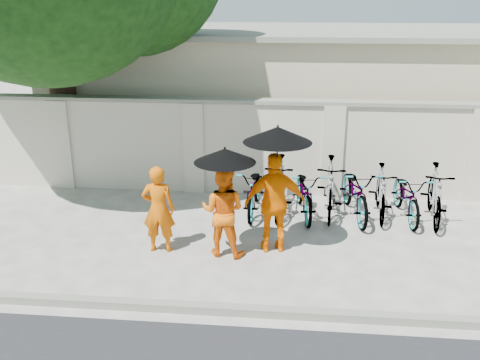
{
  "coord_description": "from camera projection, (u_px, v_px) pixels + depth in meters",
  "views": [
    {
      "loc": [
        1.09,
        -8.04,
        4.18
      ],
      "look_at": [
        0.24,
        0.78,
        1.1
      ],
      "focal_mm": 40.0,
      "sensor_mm": 36.0,
      "label": 1
    }
  ],
  "objects": [
    {
      "name": "parasol_right",
      "position": [
        278.0,
        135.0,
        8.48
      ],
      "size": [
        1.12,
        1.12,
        1.22
      ],
      "color": "black",
      "rests_on": "ground"
    },
    {
      "name": "building_behind",
      "position": [
        324.0,
        92.0,
        14.9
      ],
      "size": [
        14.0,
        6.0,
        3.2
      ],
      "primitive_type": "cube",
      "color": "#B6A991",
      "rests_on": "ground"
    },
    {
      "name": "bike_7",
      "position": [
        435.0,
        194.0,
        10.27
      ],
      "size": [
        0.74,
        1.87,
        1.09
      ],
      "primitive_type": "imported",
      "rotation": [
        0.0,
        0.0,
        -0.13
      ],
      "color": "#A8A8A8",
      "rests_on": "ground"
    },
    {
      "name": "bike_6",
      "position": [
        407.0,
        196.0,
        10.42
      ],
      "size": [
        0.74,
        1.82,
        0.94
      ],
      "primitive_type": "imported",
      "rotation": [
        0.0,
        0.0,
        0.07
      ],
      "color": "#A8A8A8",
      "rests_on": "ground"
    },
    {
      "name": "bike_1",
      "position": [
        280.0,
        186.0,
        10.63
      ],
      "size": [
        0.62,
        1.91,
        1.14
      ],
      "primitive_type": "imported",
      "rotation": [
        0.0,
        0.0,
        -0.05
      ],
      "color": "#A8A8A8",
      "rests_on": "ground"
    },
    {
      "name": "monk_center",
      "position": [
        223.0,
        211.0,
        8.87
      ],
      "size": [
        0.85,
        0.71,
        1.56
      ],
      "primitive_type": "imported",
      "rotation": [
        0.0,
        0.0,
        2.97
      ],
      "color": "orange",
      "rests_on": "ground"
    },
    {
      "name": "bike_3",
      "position": [
        330.0,
        187.0,
        10.58
      ],
      "size": [
        0.64,
        1.91,
        1.13
      ],
      "primitive_type": "imported",
      "rotation": [
        0.0,
        0.0,
        -0.05
      ],
      "color": "#A8A8A8",
      "rests_on": "ground"
    },
    {
      "name": "compound_wall",
      "position": [
        286.0,
        149.0,
        11.61
      ],
      "size": [
        20.0,
        0.3,
        2.0
      ],
      "primitive_type": "cube",
      "color": "beige",
      "rests_on": "ground"
    },
    {
      "name": "parasol_center",
      "position": [
        225.0,
        155.0,
        8.46
      ],
      "size": [
        1.0,
        1.0,
        1.0
      ],
      "color": "black",
      "rests_on": "ground"
    },
    {
      "name": "monk_right",
      "position": [
        275.0,
        203.0,
        8.95
      ],
      "size": [
        1.08,
        0.6,
        1.74
      ],
      "primitive_type": "imported",
      "rotation": [
        0.0,
        0.0,
        3.32
      ],
      "color": "#FE7400",
      "rests_on": "ground"
    },
    {
      "name": "monk_left",
      "position": [
        158.0,
        209.0,
        8.99
      ],
      "size": [
        0.57,
        0.39,
        1.52
      ],
      "primitive_type": "imported",
      "rotation": [
        0.0,
        0.0,
        3.18
      ],
      "color": "#D85C04",
      "rests_on": "ground"
    },
    {
      "name": "bike_4",
      "position": [
        356.0,
        192.0,
        10.48
      ],
      "size": [
        0.93,
        2.04,
        1.04
      ],
      "primitive_type": "imported",
      "rotation": [
        0.0,
        0.0,
        0.13
      ],
      "color": "#A8A8A8",
      "rests_on": "ground"
    },
    {
      "name": "bike_0",
      "position": [
        255.0,
        190.0,
        10.71
      ],
      "size": [
        0.7,
        1.84,
        0.95
      ],
      "primitive_type": "imported",
      "rotation": [
        0.0,
        0.0,
        -0.04
      ],
      "color": "#A8A8A8",
      "rests_on": "ground"
    },
    {
      "name": "ground",
      "position": [
        222.0,
        256.0,
        9.03
      ],
      "size": [
        80.0,
        80.0,
        0.0
      ],
      "primitive_type": "plane",
      "color": "#B8B2A4"
    },
    {
      "name": "kerb",
      "position": [
        206.0,
        309.0,
        7.41
      ],
      "size": [
        40.0,
        0.16,
        0.12
      ],
      "primitive_type": "cube",
      "color": "gray",
      "rests_on": "ground"
    },
    {
      "name": "bike_2",
      "position": [
        305.0,
        192.0,
        10.57
      ],
      "size": [
        0.88,
        1.92,
        0.98
      ],
      "primitive_type": "imported",
      "rotation": [
        0.0,
        0.0,
        0.13
      ],
      "color": "#A8A8A8",
      "rests_on": "ground"
    },
    {
      "name": "bike_5",
      "position": [
        381.0,
        192.0,
        10.49
      ],
      "size": [
        0.61,
        1.72,
        1.02
      ],
      "primitive_type": "imported",
      "rotation": [
        0.0,
        0.0,
        -0.08
      ],
      "color": "#A8A8A8",
      "rests_on": "ground"
    }
  ]
}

